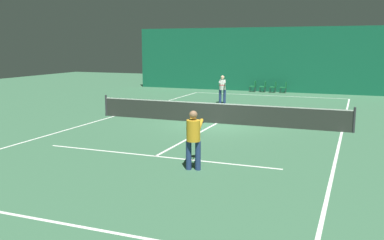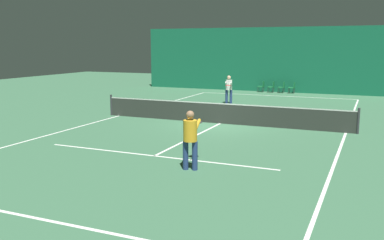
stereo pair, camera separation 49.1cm
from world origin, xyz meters
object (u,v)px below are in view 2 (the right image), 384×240
courtside_chair_3 (293,87)px  courtside_chair_0 (262,86)px  courtside_chair_1 (272,86)px  tennis_net (220,113)px  courtside_chair_2 (282,87)px  player_near (190,135)px  player_far (229,87)px

courtside_chair_3 → courtside_chair_0: bearing=-90.0°
courtside_chair_1 → courtside_chair_3: bearing=90.0°
tennis_net → courtside_chair_0: 14.06m
courtside_chair_2 → courtside_chair_1: bearing=-90.0°
player_near → courtside_chair_1: size_ratio=2.07×
player_near → courtside_chair_2: player_near is taller
courtside_chair_1 → courtside_chair_3: same height
courtside_chair_3 → courtside_chair_2: bearing=-90.0°
player_near → courtside_chair_1: bearing=-4.8°
player_near → courtside_chair_3: size_ratio=2.07×
player_near → courtside_chair_1: 21.46m
tennis_net → courtside_chair_3: (0.79, 13.98, -0.03)m
tennis_net → courtside_chair_1: 14.00m
courtside_chair_0 → courtside_chair_2: (1.57, 0.00, 0.00)m
player_near → player_far: (-3.52, 14.06, -0.01)m
player_far → courtside_chair_3: player_far is taller
player_near → player_far: player_near is taller
courtside_chair_1 → player_near: bearing=6.6°
tennis_net → courtside_chair_3: tennis_net is taller
tennis_net → player_far: 6.99m
courtside_chair_0 → player_near: bearing=8.7°
player_near → courtside_chair_2: (-1.68, 21.31, -0.53)m
player_near → courtside_chair_3: bearing=-9.0°
courtside_chair_3 → player_far: bearing=-19.9°
player_far → courtside_chair_0: bearing=162.3°
player_far → courtside_chair_3: bearing=144.5°
tennis_net → courtside_chair_1: bearing=93.2°
player_near → courtside_chair_1: (-2.46, 21.31, -0.53)m
player_near → player_far: size_ratio=1.01×
courtside_chair_0 → courtside_chair_1: 0.78m
player_far → courtside_chair_1: size_ratio=2.06×
player_near → courtside_chair_3: (-0.90, 21.31, -0.53)m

